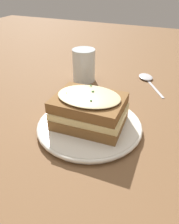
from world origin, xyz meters
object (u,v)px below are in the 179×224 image
at_px(sandwich, 89,110).
at_px(spoon, 147,78).
at_px(dinner_plate, 90,126).
at_px(water_glass, 84,65).

bearing_deg(sandwich, spoon, -102.08).
relative_size(sandwich, spoon, 0.99).
bearing_deg(dinner_plate, sandwich, -53.45).
height_order(dinner_plate, sandwich, sandwich).
relative_size(dinner_plate, spoon, 1.48).
distance_m(dinner_plate, water_glass, 0.28).
bearing_deg(dinner_plate, spoon, -101.72).
distance_m(water_glass, spoon, 0.22).
xyz_separation_m(dinner_plate, sandwich, (0.00, -0.00, 0.04)).
bearing_deg(water_glass, dinner_plate, 117.17).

